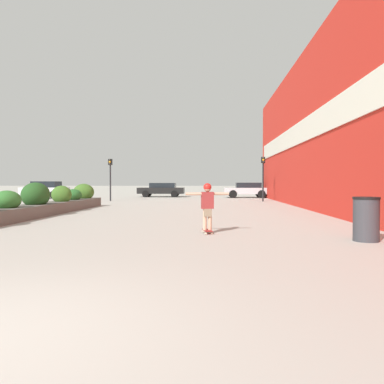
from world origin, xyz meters
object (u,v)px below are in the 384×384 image
at_px(car_center_right, 162,189).
at_px(traffic_light_left, 110,172).
at_px(car_rightmost, 45,189).
at_px(trash_bin, 366,219).
at_px(traffic_light_right, 263,171).
at_px(car_center_left, 355,189).
at_px(car_leftmost, 247,189).
at_px(skateboard, 207,231).
at_px(skateboarder, 207,202).

height_order(car_center_right, traffic_light_left, traffic_light_left).
bearing_deg(car_rightmost, car_center_right, -69.84).
xyz_separation_m(trash_bin, traffic_light_right, (0.09, 18.54, 1.71)).
bearing_deg(traffic_light_left, car_center_left, 16.90).
xyz_separation_m(trash_bin, car_rightmost, (-18.33, 23.15, 0.26)).
bearing_deg(car_center_right, car_leftmost, -100.27).
xyz_separation_m(skateboard, skateboarder, (0.00, -0.00, 0.80)).
xyz_separation_m(car_leftmost, traffic_light_right, (0.54, -6.76, 1.49)).
bearing_deg(car_leftmost, car_center_right, 79.73).
height_order(skateboarder, car_rightmost, car_rightmost).
distance_m(car_rightmost, traffic_light_left, 8.48).
bearing_deg(skateboard, car_center_left, 50.07).
xyz_separation_m(car_rightmost, traffic_light_right, (18.42, -4.61, 1.45)).
xyz_separation_m(skateboard, car_center_left, (12.79, 23.65, 0.77)).
bearing_deg(trash_bin, car_rightmost, 128.38).
distance_m(skateboarder, trash_bin, 3.97).
xyz_separation_m(skateboarder, car_center_left, (12.79, 23.65, -0.04)).
bearing_deg(car_leftmost, trash_bin, -178.97).
distance_m(car_rightmost, traffic_light_right, 19.04).
distance_m(trash_bin, car_center_right, 28.08).
xyz_separation_m(skateboarder, trash_bin, (3.78, -1.16, -0.34)).
relative_size(car_center_right, car_rightmost, 1.13).
xyz_separation_m(skateboarder, car_leftmost, (3.32, 24.14, -0.12)).
distance_m(car_leftmost, car_center_right, 8.18).
height_order(car_rightmost, traffic_light_right, traffic_light_right).
bearing_deg(car_center_left, skateboard, 151.59).
xyz_separation_m(skateboard, car_leftmost, (3.32, 24.14, 0.68)).
bearing_deg(car_center_right, car_rightmost, 110.16).
distance_m(skateboarder, car_leftmost, 24.37).
relative_size(car_leftmost, car_center_left, 1.05).
bearing_deg(car_rightmost, traffic_light_right, -104.04).
xyz_separation_m(skateboard, traffic_light_right, (3.87, 17.38, 2.17)).
bearing_deg(skateboard, skateboarder, -101.52).
bearing_deg(traffic_light_right, trash_bin, -90.27).
distance_m(car_center_left, traffic_light_right, 11.00).
relative_size(skateboard, skateboarder, 0.47).
height_order(skateboarder, car_center_left, car_center_left).
distance_m(trash_bin, car_center_left, 26.40).
height_order(skateboard, car_center_right, car_center_right).
bearing_deg(car_rightmost, skateboard, -146.50).
relative_size(car_rightmost, traffic_light_left, 1.23).
height_order(car_center_left, car_center_right, car_center_left).
relative_size(skateboarder, traffic_light_right, 0.39).
height_order(car_center_left, traffic_light_right, traffic_light_right).
relative_size(skateboard, traffic_light_right, 0.19).
bearing_deg(skateboard, car_leftmost, 70.64).
bearing_deg(trash_bin, skateboard, 162.92).
bearing_deg(car_center_right, car_center_left, -96.33).
bearing_deg(car_center_left, car_center_right, 83.67).
relative_size(skateboard, car_center_right, 0.14).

